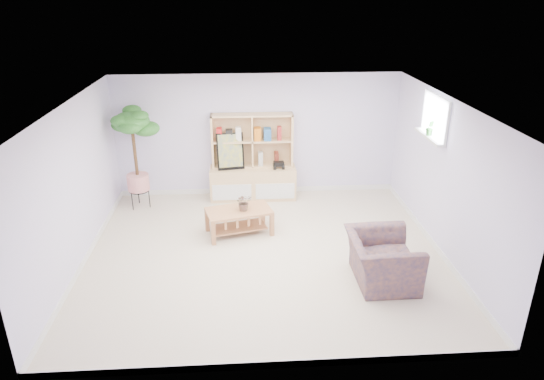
{
  "coord_description": "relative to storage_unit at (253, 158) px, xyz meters",
  "views": [
    {
      "loc": [
        -0.32,
        -6.64,
        3.87
      ],
      "look_at": [
        0.15,
        0.41,
        0.91
      ],
      "focal_mm": 32.0,
      "sensor_mm": 36.0,
      "label": 1
    }
  ],
  "objects": [
    {
      "name": "coffee_table",
      "position": [
        -0.28,
        -1.52,
        -0.62
      ],
      "size": [
        1.18,
        0.83,
        0.44
      ],
      "primitive_type": null,
      "rotation": [
        0.0,
        0.0,
        0.25
      ],
      "color": "#AF734A",
      "rests_on": "floor"
    },
    {
      "name": "floor",
      "position": [
        0.11,
        -2.24,
        -0.83
      ],
      "size": [
        5.5,
        5.0,
        0.01
      ],
      "primitive_type": "cube",
      "color": "tan",
      "rests_on": "ground"
    },
    {
      "name": "ceiling",
      "position": [
        0.11,
        -2.24,
        1.57
      ],
      "size": [
        5.5,
        5.0,
        0.01
      ],
      "primitive_type": "cube",
      "color": "white",
      "rests_on": "walls"
    },
    {
      "name": "walls",
      "position": [
        0.11,
        -2.24,
        0.37
      ],
      "size": [
        5.51,
        5.01,
        2.4
      ],
      "color": "silver",
      "rests_on": "floor"
    },
    {
      "name": "toy_truck",
      "position": [
        0.5,
        -0.07,
        -0.13
      ],
      "size": [
        0.3,
        0.21,
        0.16
      ],
      "primitive_type": null,
      "rotation": [
        0.0,
        0.0,
        0.03
      ],
      "color": "black",
      "rests_on": "storage_unit"
    },
    {
      "name": "sill_plant",
      "position": [
        2.78,
        -1.62,
        0.99
      ],
      "size": [
        0.17,
        0.16,
        0.25
      ],
      "primitive_type": "imported",
      "rotation": [
        0.0,
        0.0,
        -0.39
      ],
      "color": "#1C5E1B",
      "rests_on": "window_sill"
    },
    {
      "name": "baseboard",
      "position": [
        0.11,
        -2.24,
        -0.78
      ],
      "size": [
        5.5,
        5.0,
        0.1
      ],
      "primitive_type": null,
      "color": "silver",
      "rests_on": "floor"
    },
    {
      "name": "window",
      "position": [
        2.84,
        -1.64,
        1.17
      ],
      "size": [
        0.1,
        0.98,
        0.68
      ],
      "primitive_type": null,
      "color": "silver",
      "rests_on": "walls"
    },
    {
      "name": "floor_tree",
      "position": [
        -2.16,
        -0.31,
        0.13
      ],
      "size": [
        0.82,
        0.82,
        1.92
      ],
      "primitive_type": null,
      "rotation": [
        0.0,
        0.0,
        -0.18
      ],
      "color": "#1C5E1B",
      "rests_on": "floor"
    },
    {
      "name": "window_sill",
      "position": [
        2.78,
        -1.64,
        0.85
      ],
      "size": [
        0.14,
        1.0,
        0.04
      ],
      "primitive_type": "cube",
      "color": "silver",
      "rests_on": "walls"
    },
    {
      "name": "table_plant",
      "position": [
        -0.19,
        -1.54,
        -0.25
      ],
      "size": [
        0.31,
        0.29,
        0.29
      ],
      "primitive_type": "imported",
      "rotation": [
        0.0,
        0.0,
        0.26
      ],
      "color": "#176422",
      "rests_on": "coffee_table"
    },
    {
      "name": "armchair",
      "position": [
        1.72,
        -3.1,
        -0.45
      ],
      "size": [
        0.92,
        1.06,
        0.78
      ],
      "primitive_type": "imported",
      "rotation": [
        0.0,
        0.0,
        1.58
      ],
      "color": "#20274E",
      "rests_on": "floor"
    },
    {
      "name": "storage_unit",
      "position": [
        0.0,
        0.0,
        0.0
      ],
      "size": [
        1.67,
        0.56,
        1.67
      ],
      "primitive_type": null,
      "color": "tan",
      "rests_on": "floor"
    },
    {
      "name": "poster",
      "position": [
        -0.42,
        -0.03,
        0.15
      ],
      "size": [
        0.52,
        0.2,
        0.71
      ],
      "primitive_type": null,
      "rotation": [
        0.0,
        0.0,
        0.16
      ],
      "color": "yellow",
      "rests_on": "storage_unit"
    }
  ]
}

